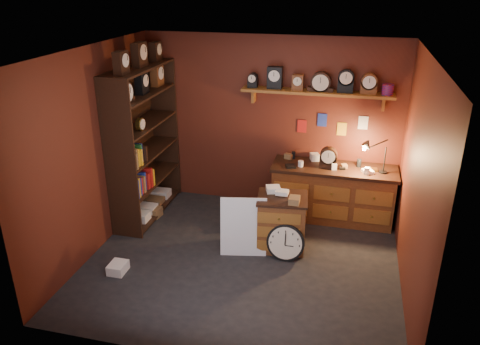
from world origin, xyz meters
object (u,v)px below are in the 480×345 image
(workbench, at_px, (333,190))
(big_round_clock, at_px, (286,243))
(shelving_unit, at_px, (142,137))
(low_cabinet, at_px, (282,220))

(workbench, distance_m, big_round_clock, 1.42)
(workbench, xyz_separation_m, big_round_clock, (-0.51, -1.30, -0.23))
(shelving_unit, height_order, workbench, shelving_unit)
(workbench, bearing_deg, low_cabinet, -121.36)
(low_cabinet, distance_m, big_round_clock, 0.35)
(shelving_unit, height_order, big_round_clock, shelving_unit)
(workbench, relative_size, big_round_clock, 3.67)
(shelving_unit, distance_m, big_round_clock, 2.66)
(low_cabinet, bearing_deg, shelving_unit, 160.06)
(shelving_unit, xyz_separation_m, low_cabinet, (2.22, -0.52, -0.84))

